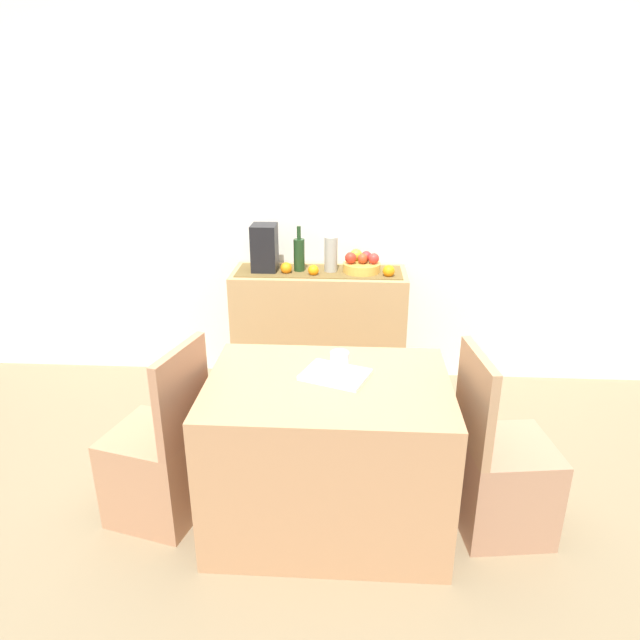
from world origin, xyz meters
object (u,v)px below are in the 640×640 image
object	(u,v)px
ceramic_vase	(331,255)
chair_near_window	(160,466)
open_book	(335,375)
chair_by_corner	(501,478)
coffee_maker	(264,248)
wine_bottle	(299,254)
sideboard_console	(319,331)
coffee_cup	(339,363)
fruit_bowl	(362,267)
dining_table	(328,453)

from	to	relation	value
ceramic_vase	chair_near_window	distance (m)	1.69
open_book	chair_near_window	bearing A→B (deg)	-155.31
chair_near_window	chair_by_corner	world-z (taller)	same
open_book	chair_by_corner	size ratio (longest dim) A/B	0.31
chair_near_window	coffee_maker	bearing A→B (deg)	76.36
open_book	chair_near_window	size ratio (longest dim) A/B	0.31
wine_bottle	chair_by_corner	world-z (taller)	wine_bottle
wine_bottle	coffee_maker	world-z (taller)	coffee_maker
sideboard_console	chair_near_window	bearing A→B (deg)	-116.96
coffee_cup	ceramic_vase	bearing A→B (deg)	94.22
wine_bottle	open_book	xyz separation A→B (m)	(0.28, -1.28, -0.21)
coffee_maker	open_book	size ratio (longest dim) A/B	1.09
sideboard_console	fruit_bowl	xyz separation A→B (m)	(0.28, 0.00, 0.46)
chair_by_corner	chair_near_window	bearing A→B (deg)	-179.93
fruit_bowl	ceramic_vase	bearing A→B (deg)	180.00
wine_bottle	coffee_maker	xyz separation A→B (m)	(-0.23, 0.00, 0.04)
coffee_maker	chair_by_corner	xyz separation A→B (m)	(1.28, -1.34, -0.73)
wine_bottle	ceramic_vase	distance (m)	0.21
coffee_maker	chair_near_window	xyz separation A→B (m)	(-0.33, -1.34, -0.73)
wine_bottle	coffee_cup	xyz separation A→B (m)	(0.30, -1.26, -0.17)
sideboard_console	coffee_cup	size ratio (longest dim) A/B	10.45
open_book	fruit_bowl	bearing A→B (deg)	105.36
sideboard_console	coffee_cup	distance (m)	1.33
coffee_maker	chair_near_window	distance (m)	1.56
coffee_maker	dining_table	xyz separation A→B (m)	(0.48, -1.34, -0.63)
fruit_bowl	chair_by_corner	bearing A→B (deg)	-64.15
ceramic_vase	coffee_cup	xyz separation A→B (m)	(0.09, -1.26, -0.17)
dining_table	coffee_maker	bearing A→B (deg)	109.69
wine_bottle	chair_by_corner	distance (m)	1.84
fruit_bowl	open_book	size ratio (longest dim) A/B	0.87
fruit_bowl	open_book	xyz separation A→B (m)	(-0.12, -1.28, -0.13)
chair_near_window	chair_by_corner	size ratio (longest dim) A/B	1.00
ceramic_vase	chair_near_window	bearing A→B (deg)	-119.46
coffee_cup	chair_near_window	bearing A→B (deg)	-174.82
sideboard_console	chair_by_corner	xyz separation A→B (m)	(0.92, -1.34, -0.16)
fruit_bowl	chair_by_corner	distance (m)	1.61
coffee_maker	chair_near_window	size ratio (longest dim) A/B	0.34
fruit_bowl	dining_table	xyz separation A→B (m)	(-0.15, -1.34, -0.51)
coffee_maker	wine_bottle	bearing A→B (deg)	0.00
coffee_maker	sideboard_console	bearing A→B (deg)	0.00
open_book	ceramic_vase	bearing A→B (deg)	114.27
chair_near_window	open_book	bearing A→B (deg)	3.78
fruit_bowl	chair_by_corner	size ratio (longest dim) A/B	0.27
ceramic_vase	coffee_cup	world-z (taller)	ceramic_vase
wine_bottle	ceramic_vase	xyz separation A→B (m)	(0.21, 0.00, 0.00)
coffee_maker	chair_by_corner	world-z (taller)	coffee_maker
ceramic_vase	sideboard_console	bearing A→B (deg)	180.00
sideboard_console	ceramic_vase	distance (m)	0.54
coffee_maker	ceramic_vase	size ratio (longest dim) A/B	1.32
wine_bottle	dining_table	distance (m)	1.48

